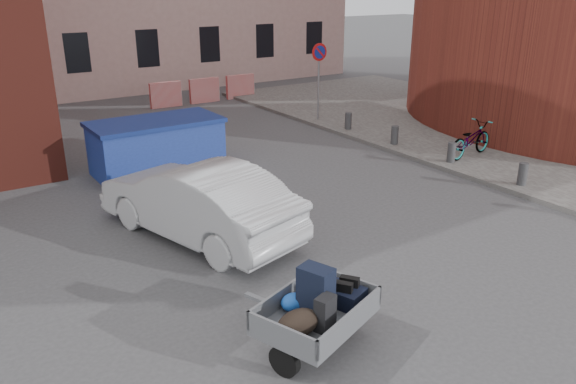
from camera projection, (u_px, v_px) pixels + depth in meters
ground at (365, 277)px, 9.60m from camera, size 120.00×120.00×0.00m
sidewalk at (521, 138)px, 17.88m from camera, size 9.00×24.00×0.12m
no_parking_sign at (319, 66)px, 19.40m from camera, size 0.60×0.09×2.65m
bollards at (451, 152)px, 15.22m from camera, size 0.22×9.02×0.55m
barriers at (204, 90)px, 23.30m from camera, size 4.70×0.18×1.00m
trailer at (316, 310)px, 7.53m from camera, size 1.88×1.98×1.20m
dumpster at (157, 146)px, 14.70m from camera, size 3.34×1.75×1.39m
silver_car at (198, 201)px, 10.91m from camera, size 2.74×4.79×1.49m
bicycle at (471, 140)px, 15.65m from camera, size 1.91×0.89×0.97m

